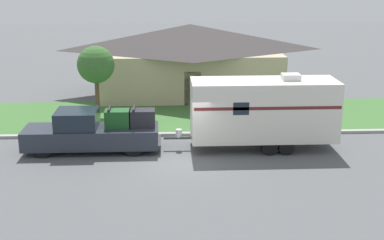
{
  "coord_description": "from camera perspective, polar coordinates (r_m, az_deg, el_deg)",
  "views": [
    {
      "loc": [
        -0.66,
        -21.77,
        8.09
      ],
      "look_at": [
        0.52,
        1.63,
        1.4
      ],
      "focal_mm": 50.0,
      "sensor_mm": 36.0,
      "label": 1
    }
  ],
  "objects": [
    {
      "name": "ground_plane",
      "position": [
        23.24,
        -1.08,
        -4.44
      ],
      "size": [
        120.0,
        120.0,
        0.0
      ],
      "primitive_type": "plane",
      "color": "#515456"
    },
    {
      "name": "curb_strip",
      "position": [
        26.76,
        -1.35,
        -1.51
      ],
      "size": [
        80.0,
        0.3,
        0.14
      ],
      "color": "#999993",
      "rests_on": "ground_plane"
    },
    {
      "name": "lawn_strip",
      "position": [
        30.28,
        -1.54,
        0.46
      ],
      "size": [
        80.0,
        7.0,
        0.03
      ],
      "color": "#3D6B33",
      "rests_on": "ground_plane"
    },
    {
      "name": "house_across_street",
      "position": [
        35.2,
        -0.21,
        6.61
      ],
      "size": [
        12.35,
        7.05,
        4.6
      ],
      "color": "tan",
      "rests_on": "ground_plane"
    },
    {
      "name": "pickup_truck",
      "position": [
        24.71,
        -10.53,
        -1.27
      ],
      "size": [
        6.19,
        1.92,
        2.03
      ],
      "color": "black",
      "rests_on": "ground_plane"
    },
    {
      "name": "travel_trailer",
      "position": [
        24.63,
        7.65,
        1.1
      ],
      "size": [
        7.89,
        2.24,
        3.49
      ],
      "color": "black",
      "rests_on": "ground_plane"
    },
    {
      "name": "mailbox",
      "position": [
        27.63,
        0.99,
        1.21
      ],
      "size": [
        0.48,
        0.2,
        1.4
      ],
      "color": "brown",
      "rests_on": "ground_plane"
    },
    {
      "name": "tree_in_yard",
      "position": [
        29.92,
        -10.22,
        5.79
      ],
      "size": [
        2.06,
        2.06,
        4.01
      ],
      "color": "brown",
      "rests_on": "ground_plane"
    }
  ]
}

